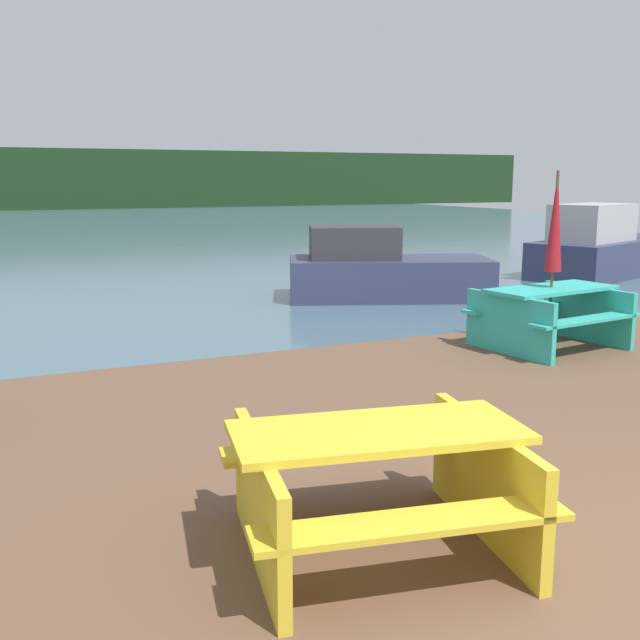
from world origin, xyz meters
TOP-DOWN VIEW (x-y plane):
  - water at (0.00, 31.10)m, footprint 60.00×50.00m
  - far_treeline at (0.00, 51.10)m, footprint 80.00×1.60m
  - picnic_table_yellow at (-1.12, 1.27)m, footprint 1.85×1.66m
  - picnic_table_teal at (3.37, 4.88)m, footprint 1.84×1.57m
  - umbrella_crimson at (3.37, 4.88)m, footprint 0.21×0.21m
  - boat at (3.43, 9.13)m, footprint 3.77×2.71m
  - boat_second at (9.32, 9.85)m, footprint 4.68×2.98m

SIDE VIEW (x-z plane):
  - water at x=0.00m, z-range 0.00..0.00m
  - picnic_table_yellow at x=-1.12m, z-range 0.07..0.80m
  - picnic_table_teal at x=3.37m, z-range 0.08..0.83m
  - boat at x=3.43m, z-range -0.16..1.11m
  - boat_second at x=9.32m, z-range -0.20..1.34m
  - umbrella_crimson at x=3.37m, z-range 0.45..2.62m
  - far_treeline at x=0.00m, z-range 0.00..4.00m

